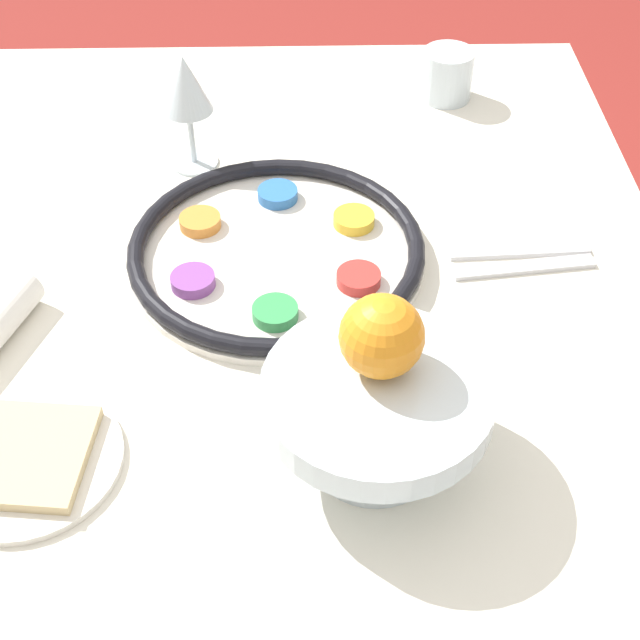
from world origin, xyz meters
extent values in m
plane|color=maroon|center=(0.00, 0.00, 0.00)|extent=(8.00, 8.00, 0.00)
cube|color=silver|center=(0.00, 0.00, 0.36)|extent=(1.27, 0.98, 0.72)
cylinder|color=silver|center=(-0.10, 0.02, 0.73)|extent=(0.35, 0.35, 0.01)
torus|color=black|center=(-0.10, 0.02, 0.74)|extent=(0.35, 0.35, 0.02)
cylinder|color=#33934C|center=(0.01, 0.02, 0.74)|extent=(0.05, 0.05, 0.01)
cylinder|color=red|center=(-0.05, 0.12, 0.74)|extent=(0.05, 0.05, 0.01)
cylinder|color=gold|center=(-0.16, 0.12, 0.74)|extent=(0.05, 0.05, 0.01)
cylinder|color=#2D6BB7|center=(-0.21, 0.02, 0.74)|extent=(0.05, 0.05, 0.01)
cylinder|color=orange|center=(-0.16, -0.07, 0.74)|extent=(0.05, 0.05, 0.01)
cylinder|color=#844299|center=(-0.05, -0.07, 0.74)|extent=(0.05, 0.05, 0.01)
cylinder|color=silver|center=(-0.31, -0.09, 0.73)|extent=(0.06, 0.06, 0.00)
cylinder|color=silver|center=(-0.31, -0.09, 0.77)|extent=(0.01, 0.01, 0.08)
cone|color=silver|center=(-0.31, -0.09, 0.84)|extent=(0.07, 0.07, 0.07)
cylinder|color=silver|center=(0.19, 0.12, 0.73)|extent=(0.12, 0.12, 0.01)
cylinder|color=silver|center=(0.19, 0.12, 0.76)|extent=(0.03, 0.03, 0.06)
cylinder|color=silver|center=(0.19, 0.12, 0.81)|extent=(0.21, 0.21, 0.03)
sphere|color=orange|center=(0.17, 0.12, 0.86)|extent=(0.08, 0.08, 0.08)
cylinder|color=silver|center=(0.19, -0.21, 0.73)|extent=(0.18, 0.18, 0.01)
cube|color=#D1B784|center=(0.19, -0.21, 0.74)|extent=(0.13, 0.13, 0.01)
cylinder|color=silver|center=(-0.47, 0.27, 0.76)|extent=(0.07, 0.07, 0.07)
cube|color=silver|center=(-0.11, 0.31, 0.73)|extent=(0.03, 0.17, 0.01)
cube|color=silver|center=(-0.08, 0.31, 0.73)|extent=(0.04, 0.17, 0.01)
camera|label=1|loc=(0.71, 0.06, 1.41)|focal=50.00mm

